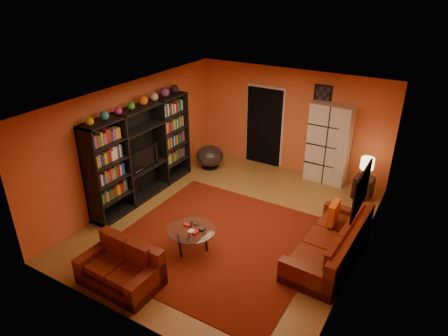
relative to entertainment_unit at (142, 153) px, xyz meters
The scene contains 20 objects.
floor 2.51m from the entertainment_unit, ahead, with size 6.00×6.00×0.00m, color brown.
ceiling 2.75m from the entertainment_unit, ahead, with size 6.00×6.00×0.00m, color white.
wall_back 3.77m from the entertainment_unit, 52.83° to the left, with size 6.00×6.00×0.00m, color #D0592D.
wall_front 3.77m from the entertainment_unit, 52.83° to the right, with size 6.00×6.00×0.00m, color #D0592D.
wall_left 0.34m from the entertainment_unit, behind, with size 6.00×6.00×0.00m, color #D0592D.
wall_right 4.78m from the entertainment_unit, ahead, with size 6.00×6.00×0.00m, color #D0592D.
rug 2.69m from the entertainment_unit, 16.42° to the right, with size 3.60×3.60×0.01m, color #501309.
doorway 3.35m from the entertainment_unit, 61.98° to the left, with size 0.95×0.10×2.04m, color black.
wall_art_right 4.80m from the entertainment_unit, ahead, with size 0.03×1.00×0.70m, color black.
wall_art_back 4.36m from the entertainment_unit, 44.57° to the left, with size 0.42×0.03×0.52m, color black.
entertainment_unit is the anchor object (origin of this frame).
tv 0.13m from the entertainment_unit, 61.40° to the right, with size 0.11×0.87×0.50m, color black.
sofa 4.48m from the entertainment_unit, ahead, with size 1.03×2.30×0.85m.
loveseat 3.01m from the entertainment_unit, 56.44° to the right, with size 1.34×0.83×0.85m.
throw_pillow 4.27m from the entertainment_unit, ahead, with size 0.12×0.42×0.42m, color #D45517.
coffee_table 2.49m from the entertainment_unit, 28.93° to the right, with size 0.89×0.89×0.44m.
storage_cabinet 4.37m from the entertainment_unit, 39.89° to the left, with size 0.97×0.43×1.95m, color beige.
bowl_chair 2.17m from the entertainment_unit, 75.77° to the left, with size 0.73×0.73×0.59m.
side_table 5.04m from the entertainment_unit, 29.03° to the left, with size 0.40×0.40×0.50m, color black.
table_lamp 4.98m from the entertainment_unit, 29.03° to the left, with size 0.29×0.29×0.48m.
Camera 1 is at (3.38, -6.03, 4.63)m, focal length 32.00 mm.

